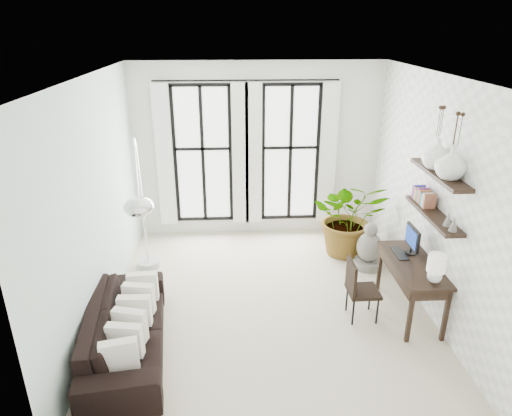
{
  "coord_description": "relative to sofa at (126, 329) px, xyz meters",
  "views": [
    {
      "loc": [
        -0.45,
        -5.6,
        3.81
      ],
      "look_at": [
        -0.14,
        0.3,
        1.38
      ],
      "focal_mm": 32.0,
      "sensor_mm": 36.0,
      "label": 1
    }
  ],
  "objects": [
    {
      "name": "sofa",
      "position": [
        0.0,
        0.0,
        0.0
      ],
      "size": [
        1.16,
        2.36,
        0.66
      ],
      "primitive_type": "imported",
      "rotation": [
        0.0,
        0.0,
        1.7
      ],
      "color": "black",
      "rests_on": "floor"
    },
    {
      "name": "wall_left",
      "position": [
        -0.45,
        0.96,
        1.27
      ],
      "size": [
        0.0,
        5.0,
        5.0
      ],
      "primitive_type": "plane",
      "rotation": [
        1.57,
        0.0,
        1.57
      ],
      "color": "silver",
      "rests_on": "floor"
    },
    {
      "name": "windows",
      "position": [
        1.6,
        3.38,
        1.23
      ],
      "size": [
        3.26,
        0.13,
        2.65
      ],
      "color": "white",
      "rests_on": "wall_back"
    },
    {
      "name": "desk",
      "position": [
        3.75,
        0.58,
        0.41
      ],
      "size": [
        0.57,
        1.35,
        1.19
      ],
      "color": "black",
      "rests_on": "floor"
    },
    {
      "name": "arc_lamp",
      "position": [
        0.1,
        1.09,
        1.61
      ],
      "size": [
        0.75,
        2.44,
        2.49
      ],
      "color": "silver",
      "rests_on": "floor"
    },
    {
      "name": "desk_chair",
      "position": [
        3.0,
        0.56,
        0.17
      ],
      "size": [
        0.42,
        0.42,
        0.87
      ],
      "rotation": [
        0.0,
        0.0,
        0.02
      ],
      "color": "black",
      "rests_on": "floor"
    },
    {
      "name": "buddha",
      "position": [
        3.55,
        1.92,
        0.01
      ],
      "size": [
        0.45,
        0.45,
        0.81
      ],
      "color": "gray",
      "rests_on": "floor"
    },
    {
      "name": "floor",
      "position": [
        1.8,
        0.96,
        -0.33
      ],
      "size": [
        5.0,
        5.0,
        0.0
      ],
      "primitive_type": "plane",
      "color": "beige",
      "rests_on": "ground"
    },
    {
      "name": "plant",
      "position": [
        3.32,
        2.46,
        0.36
      ],
      "size": [
        1.34,
        1.19,
        1.38
      ],
      "primitive_type": "imported",
      "rotation": [
        0.0,
        0.0,
        -0.1
      ],
      "color": "#2D7228",
      "rests_on": "floor"
    },
    {
      "name": "ceiling",
      "position": [
        1.8,
        0.96,
        2.87
      ],
      "size": [
        5.0,
        5.0,
        0.0
      ],
      "primitive_type": "plane",
      "color": "white",
      "rests_on": "wall_back"
    },
    {
      "name": "wall_right",
      "position": [
        4.05,
        0.96,
        1.27
      ],
      "size": [
        0.0,
        5.0,
        5.0
      ],
      "primitive_type": "plane",
      "rotation": [
        1.57,
        0.0,
        -1.57
      ],
      "color": "white",
      "rests_on": "floor"
    },
    {
      "name": "throw_pillows",
      "position": [
        0.1,
        -0.0,
        0.17
      ],
      "size": [
        0.4,
        1.52,
        0.4
      ],
      "color": "white",
      "rests_on": "sofa"
    },
    {
      "name": "wall_shelves",
      "position": [
        3.91,
        0.66,
        1.4
      ],
      "size": [
        0.25,
        1.3,
        0.6
      ],
      "color": "black",
      "rests_on": "wall_right"
    },
    {
      "name": "wall_back",
      "position": [
        1.8,
        3.46,
        1.27
      ],
      "size": [
        4.5,
        0.0,
        4.5
      ],
      "primitive_type": "plane",
      "rotation": [
        1.57,
        0.0,
        0.0
      ],
      "color": "white",
      "rests_on": "floor"
    },
    {
      "name": "vase_a",
      "position": [
        3.91,
        0.38,
        1.94
      ],
      "size": [
        0.37,
        0.37,
        0.38
      ],
      "primitive_type": "imported",
      "color": "white",
      "rests_on": "shelf_upper"
    },
    {
      "name": "vase_b",
      "position": [
        3.91,
        0.78,
        1.94
      ],
      "size": [
        0.37,
        0.37,
        0.38
      ],
      "primitive_type": "imported",
      "color": "white",
      "rests_on": "shelf_upper"
    }
  ]
}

